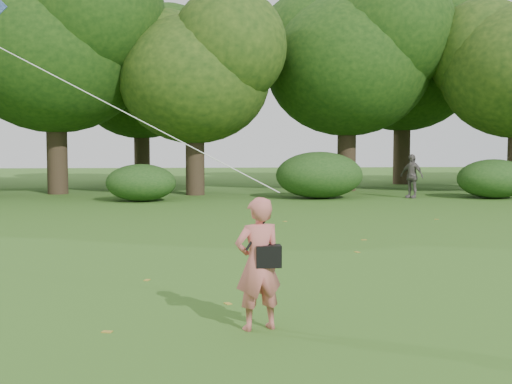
{
  "coord_description": "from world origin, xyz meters",
  "views": [
    {
      "loc": [
        -1.46,
        -7.5,
        2.24
      ],
      "look_at": [
        -0.74,
        2.0,
        1.5
      ],
      "focal_mm": 45.0,
      "sensor_mm": 36.0,
      "label": 1
    }
  ],
  "objects": [
    {
      "name": "ground",
      "position": [
        0.0,
        0.0,
        0.0
      ],
      "size": [
        100.0,
        100.0,
        0.0
      ],
      "primitive_type": "plane",
      "color": "#265114",
      "rests_on": "ground"
    },
    {
      "name": "man_kite_flyer",
      "position": [
        -0.86,
        0.02,
        0.8
      ],
      "size": [
        0.67,
        0.54,
        1.59
      ],
      "primitive_type": "imported",
      "rotation": [
        0.0,
        0.0,
        3.44
      ],
      "color": "#C5635D",
      "rests_on": "ground"
    },
    {
      "name": "bystander_right",
      "position": [
        6.74,
        17.77,
        0.89
      ],
      "size": [
        0.98,
        1.09,
        1.77
      ],
      "primitive_type": "imported",
      "rotation": [
        0.0,
        0.0,
        -0.91
      ],
      "color": "#6A605E",
      "rests_on": "ground"
    },
    {
      "name": "crossbody_bag",
      "position": [
        -0.75,
        -0.01,
        0.9
      ],
      "size": [
        0.43,
        0.2,
        0.67
      ],
      "color": "black",
      "rests_on": "ground"
    },
    {
      "name": "tree_line",
      "position": [
        1.67,
        22.88,
        5.6
      ],
      "size": [
        54.7,
        15.3,
        9.48
      ],
      "color": "#3A2D1E",
      "rests_on": "ground"
    },
    {
      "name": "shrub_band",
      "position": [
        -0.72,
        17.6,
        0.86
      ],
      "size": [
        39.15,
        3.22,
        1.88
      ],
      "color": "#264919",
      "rests_on": "ground"
    },
    {
      "name": "fallen_leaves",
      "position": [
        1.1,
        4.28,
        0.01
      ],
      "size": [
        7.99,
        13.63,
        0.01
      ],
      "color": "olive",
      "rests_on": "ground"
    }
  ]
}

